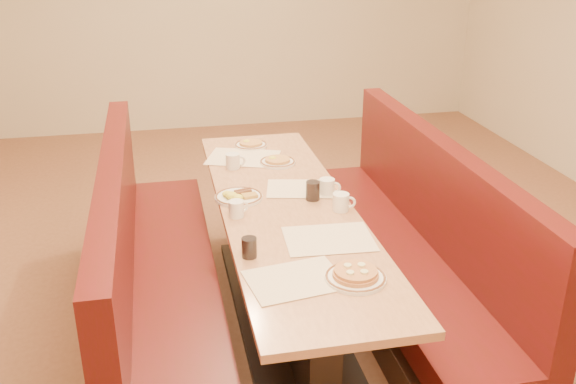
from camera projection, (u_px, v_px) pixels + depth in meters
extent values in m
plane|color=#9E6647|center=(286.00, 323.00, 3.74)|extent=(8.00, 8.00, 0.00)
cube|color=black|center=(286.00, 318.00, 3.73)|extent=(0.55, 1.88, 0.06)
cube|color=black|center=(286.00, 270.00, 3.61)|extent=(0.15, 1.75, 0.71)
cube|color=tan|center=(286.00, 209.00, 3.46)|extent=(0.70, 2.50, 0.04)
cube|color=#4C3326|center=(168.00, 322.00, 3.58)|extent=(0.55, 2.50, 0.20)
cube|color=#4F0D11|center=(164.00, 280.00, 3.47)|extent=(0.55, 2.50, 0.16)
cube|color=#4F0D11|center=(116.00, 220.00, 3.28)|extent=(0.12, 2.50, 0.60)
cube|color=#4C3326|center=(397.00, 295.00, 3.83)|extent=(0.55, 2.50, 0.20)
cube|color=#4F0D11|center=(400.00, 256.00, 3.73)|extent=(0.55, 2.50, 0.16)
cube|color=#4F0D11|center=(440.00, 193.00, 3.62)|extent=(0.12, 2.50, 0.60)
cube|color=beige|center=(295.00, 280.00, 2.73)|extent=(0.44, 0.36, 0.00)
cube|color=beige|center=(329.00, 239.00, 3.08)|extent=(0.44, 0.34, 0.00)
cube|color=beige|center=(243.00, 158.00, 4.15)|extent=(0.53, 0.46, 0.00)
cube|color=beige|center=(299.00, 189.00, 3.66)|extent=(0.42, 0.35, 0.00)
cylinder|color=white|center=(355.00, 278.00, 2.74)|extent=(0.26, 0.26, 0.02)
torus|color=brown|center=(356.00, 276.00, 2.73)|extent=(0.26, 0.26, 0.01)
cylinder|color=#CD7E49|center=(356.00, 274.00, 2.73)|extent=(0.20, 0.20, 0.02)
cylinder|color=#CD7E49|center=(356.00, 271.00, 2.72)|extent=(0.18, 0.18, 0.02)
cylinder|color=#F1E69D|center=(361.00, 265.00, 2.75)|extent=(0.03, 0.03, 0.01)
cylinder|color=#F1E69D|center=(348.00, 266.00, 2.74)|extent=(0.03, 0.03, 0.01)
cylinder|color=#F1E69D|center=(350.00, 273.00, 2.69)|extent=(0.03, 0.03, 0.01)
cylinder|color=#F1E69D|center=(364.00, 272.00, 2.69)|extent=(0.03, 0.03, 0.01)
cylinder|color=white|center=(239.00, 197.00, 3.54)|extent=(0.26, 0.26, 0.02)
torus|color=brown|center=(239.00, 196.00, 3.53)|extent=(0.26, 0.26, 0.01)
ellipsoid|color=yellow|center=(231.00, 195.00, 3.50)|extent=(0.07, 0.07, 0.04)
ellipsoid|color=yellow|center=(238.00, 197.00, 3.48)|extent=(0.06, 0.06, 0.03)
ellipsoid|color=yellow|center=(227.00, 194.00, 3.52)|extent=(0.05, 0.05, 0.03)
cylinder|color=brown|center=(244.00, 192.00, 3.55)|extent=(0.10, 0.05, 0.02)
cylinder|color=brown|center=(242.00, 190.00, 3.58)|extent=(0.10, 0.05, 0.02)
cube|color=#C0873C|center=(250.00, 196.00, 3.51)|extent=(0.09, 0.07, 0.02)
cylinder|color=white|center=(278.00, 162.00, 4.05)|extent=(0.23, 0.23, 0.02)
torus|color=brown|center=(278.00, 161.00, 4.05)|extent=(0.22, 0.22, 0.01)
cylinder|color=#CD7948|center=(278.00, 160.00, 4.04)|extent=(0.16, 0.16, 0.02)
ellipsoid|color=yellow|center=(273.00, 158.00, 4.05)|extent=(0.05, 0.05, 0.02)
cylinder|color=white|center=(251.00, 145.00, 4.36)|extent=(0.22, 0.22, 0.02)
torus|color=brown|center=(251.00, 144.00, 4.35)|extent=(0.22, 0.22, 0.01)
cylinder|color=#CD7948|center=(251.00, 143.00, 4.35)|extent=(0.16, 0.16, 0.02)
ellipsoid|color=yellow|center=(246.00, 141.00, 4.36)|extent=(0.05, 0.05, 0.02)
cylinder|color=white|center=(341.00, 202.00, 3.38)|extent=(0.09, 0.09, 0.09)
torus|color=white|center=(350.00, 202.00, 3.38)|extent=(0.07, 0.03, 0.07)
cylinder|color=black|center=(341.00, 195.00, 3.37)|extent=(0.08, 0.08, 0.01)
cylinder|color=white|center=(236.00, 209.00, 3.31)|extent=(0.08, 0.08, 0.09)
torus|color=white|center=(243.00, 207.00, 3.34)|extent=(0.06, 0.04, 0.06)
cylinder|color=black|center=(236.00, 202.00, 3.30)|extent=(0.07, 0.07, 0.01)
cylinder|color=white|center=(327.00, 187.00, 3.58)|extent=(0.09, 0.09, 0.09)
torus|color=white|center=(335.00, 187.00, 3.57)|extent=(0.07, 0.04, 0.07)
cylinder|color=black|center=(327.00, 180.00, 3.56)|extent=(0.07, 0.07, 0.01)
cylinder|color=white|center=(233.00, 161.00, 3.96)|extent=(0.09, 0.09, 0.09)
torus|color=white|center=(240.00, 161.00, 3.97)|extent=(0.07, 0.02, 0.07)
cylinder|color=black|center=(233.00, 155.00, 3.94)|extent=(0.07, 0.07, 0.01)
cylinder|color=black|center=(249.00, 248.00, 2.91)|extent=(0.07, 0.07, 0.09)
cylinder|color=silver|center=(249.00, 248.00, 2.91)|extent=(0.07, 0.07, 0.10)
cylinder|color=black|center=(313.00, 191.00, 3.51)|extent=(0.07, 0.07, 0.10)
cylinder|color=silver|center=(313.00, 191.00, 3.51)|extent=(0.08, 0.08, 0.11)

